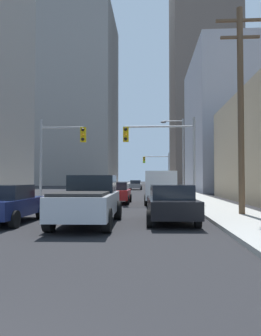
{
  "coord_description": "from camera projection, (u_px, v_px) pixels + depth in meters",
  "views": [
    {
      "loc": [
        2.39,
        -2.02,
        1.76
      ],
      "look_at": [
        0.0,
        36.28,
        3.05
      ],
      "focal_mm": 34.18,
      "sensor_mm": 36.0,
      "label": 1
    }
  ],
  "objects": [
    {
      "name": "cargo_van_white",
      "position": [
        160.0,
        185.0,
        22.57
      ],
      "size": [
        2.16,
        5.22,
        2.26
      ],
      "color": "white",
      "rests_on": "ground"
    },
    {
      "name": "street_lamp_right",
      "position": [
        179.0,
        150.0,
        30.49
      ],
      "size": [
        2.22,
        0.32,
        7.5
      ],
      "color": "gray",
      "rests_on": "ground"
    },
    {
      "name": "sedan_black",
      "position": [
        171.0,
        203.0,
        12.8
      ],
      "size": [
        1.96,
        4.27,
        1.52
      ],
      "color": "black",
      "rests_on": "ground"
    },
    {
      "name": "building_right_far_highrise",
      "position": [
        202.0,
        59.0,
        91.84
      ],
      "size": [
        17.24,
        25.51,
        72.15
      ],
      "primitive_type": "cube",
      "color": "#66564C",
      "rests_on": "ground"
    },
    {
      "name": "sedan_red",
      "position": [
        117.0,
        193.0,
        22.83
      ],
      "size": [
        1.95,
        4.22,
        1.52
      ],
      "color": "maroon",
      "rests_on": "ground"
    },
    {
      "name": "sedan_grey",
      "position": [
        136.0,
        185.0,
        51.06
      ],
      "size": [
        1.95,
        4.25,
        1.52
      ],
      "color": "slate",
      "rests_on": "ground"
    },
    {
      "name": "traffic_signal_near_right",
      "position": [
        162.0,
        145.0,
        22.21
      ],
      "size": [
        5.01,
        0.44,
        6.0
      ],
      "color": "gray",
      "rests_on": "ground"
    },
    {
      "name": "sidewalk_right",
      "position": [
        175.0,
        189.0,
        51.59
      ],
      "size": [
        2.95,
        160.0,
        0.15
      ],
      "primitive_type": "cube",
      "color": "#9E9E99",
      "rests_on": "ground"
    },
    {
      "name": "traffic_signal_far_right",
      "position": [
        157.0,
        165.0,
        52.43
      ],
      "size": [
        4.33,
        0.44,
        6.0
      ],
      "color": "gray",
      "rests_on": "ground"
    },
    {
      "name": "sedan_maroon",
      "position": [
        158.0,
        189.0,
        30.14
      ],
      "size": [
        1.95,
        4.26,
        1.52
      ],
      "color": "maroon",
      "rests_on": "ground"
    },
    {
      "name": "traffic_signal_near_left",
      "position": [
        60.0,
        147.0,
        22.66
      ],
      "size": [
        3.33,
        0.44,
        6.0
      ],
      "color": "gray",
      "rests_on": "ground"
    },
    {
      "name": "sidewalk_left",
      "position": [
        98.0,
        189.0,
        52.37
      ],
      "size": [
        2.95,
        160.0,
        0.15
      ],
      "primitive_type": "cube",
      "color": "#9E9E99",
      "rests_on": "ground"
    },
    {
      "name": "pickup_truck_silver",
      "position": [
        89.0,
        200.0,
        12.33
      ],
      "size": [
        2.2,
        5.45,
        1.9
      ],
      "color": "#B7BABF",
      "rests_on": "ground"
    },
    {
      "name": "utility_pole_right",
      "position": [
        241.0,
        105.0,
        14.8
      ],
      "size": [
        2.2,
        0.28,
        9.77
      ],
      "color": "brown",
      "rests_on": "ground"
    },
    {
      "name": "sedan_navy",
      "position": [
        7.0,
        204.0,
        12.68
      ],
      "size": [
        1.95,
        4.23,
        1.52
      ],
      "color": "#141E4C",
      "rests_on": "ground"
    },
    {
      "name": "building_left_far_tower",
      "position": [
        72.0,
        100.0,
        92.51
      ],
      "size": [
        24.6,
        25.68,
        49.03
      ],
      "primitive_type": "cube",
      "color": "gray",
      "rests_on": "ground"
    }
  ]
}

